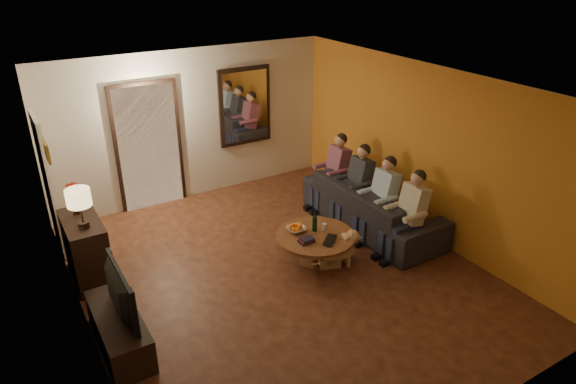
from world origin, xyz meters
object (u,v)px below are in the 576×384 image
person_c (356,187)px  tv (113,294)px  dog (337,248)px  wine_bottle (315,221)px  person_a (409,217)px  dresser (86,249)px  person_b (381,201)px  coffee_table (315,249)px  laptop (333,241)px  bowl (296,229)px  sofa (372,206)px  person_d (334,174)px  tv_stand (119,330)px  table_lamp (80,208)px

person_c → tv: bearing=-166.1°
dog → wine_bottle: size_ratio=1.81×
person_a → dog: bearing=165.9°
dresser → wine_bottle: dresser is taller
person_a → person_b: size_ratio=1.00×
tv → person_c: size_ratio=0.82×
coffee_table → laptop: bearing=-70.3°
dresser → bowl: bearing=-21.8°
dresser → person_b: 4.24m
bowl → sofa: bearing=7.2°
tv → person_a: person_a is taller
person_b → person_d: same height
sofa → tv: bearing=99.0°
dresser → tv_stand: size_ratio=0.77×
table_lamp → laptop: table_lamp is taller
person_a → laptop: size_ratio=3.65×
dresser → person_b: (4.08, -1.16, 0.16)m
dresser → table_lamp: (0.00, -0.22, 0.71)m
sofa → coffee_table: size_ratio=2.26×
person_c → wine_bottle: 1.36m
table_lamp → person_a: bearing=-20.7°
sofa → person_c: (-0.10, 0.30, 0.23)m
person_b → table_lamp: bearing=167.1°
dog → laptop: 0.22m
person_d → wine_bottle: bearing=-134.9°
dresser → table_lamp: table_lamp is taller
tv_stand → bowl: size_ratio=4.91×
person_d → dog: person_d is taller
dog → tv_stand: bearing=-157.5°
dresser → tv: tv is taller
dresser → sofa: bearing=-11.6°
person_d → sofa: bearing=-83.7°
dog → wine_bottle: 0.48m
person_a → tv: bearing=177.3°
table_lamp → tv: 1.41m
tv → person_c: bearing=-76.1°
laptop → tv_stand: bearing=139.1°
laptop → table_lamp: bearing=114.3°
tv → wine_bottle: size_ratio=3.19×
table_lamp → tv_stand: size_ratio=0.42×
table_lamp → sofa: size_ratio=0.22×
dresser → sofa: (4.18, -0.86, -0.07)m
sofa → person_a: bearing=173.1°
dresser → tv: bearing=-90.0°
person_a → bowl: size_ratio=4.63×
tv_stand → tv: tv is taller
person_a → wine_bottle: 1.35m
person_d → coffee_table: bearing=-133.8°
wine_bottle → laptop: wine_bottle is taller
coffee_table → person_a: bearing=-21.0°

